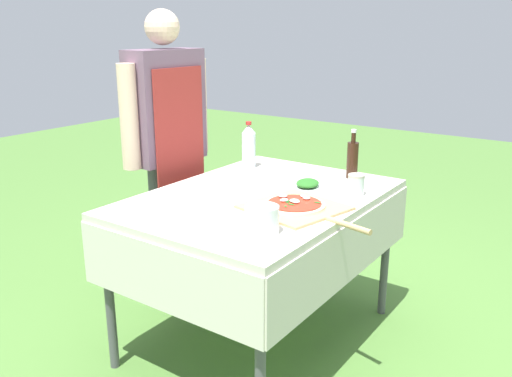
{
  "coord_description": "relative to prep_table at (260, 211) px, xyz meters",
  "views": [
    {
      "loc": [
        -2.02,
        -1.39,
        1.54
      ],
      "look_at": [
        -0.03,
        0.0,
        0.81
      ],
      "focal_mm": 38.0,
      "sensor_mm": 36.0,
      "label": 1
    }
  ],
  "objects": [
    {
      "name": "person_cook",
      "position": [
        0.12,
        0.71,
        0.27
      ],
      "size": [
        0.61,
        0.22,
        1.62
      ],
      "rotation": [
        0.0,
        0.0,
        3.09
      ],
      "color": "#4C4C51",
      "rests_on": "ground"
    },
    {
      "name": "herb_container",
      "position": [
        0.24,
        -0.12,
        0.1
      ],
      "size": [
        0.2,
        0.18,
        0.04
      ],
      "rotation": [
        0.0,
        0.0,
        0.32
      ],
      "color": "silver",
      "rests_on": "prep_table"
    },
    {
      "name": "water_bottle",
      "position": [
        0.4,
        0.35,
        0.2
      ],
      "size": [
        0.08,
        0.08,
        0.26
      ],
      "color": "silver",
      "rests_on": "prep_table"
    },
    {
      "name": "oil_bottle",
      "position": [
        0.53,
        -0.22,
        0.18
      ],
      "size": [
        0.06,
        0.06,
        0.26
      ],
      "color": "black",
      "rests_on": "prep_table"
    },
    {
      "name": "pizza_on_peel",
      "position": [
        -0.08,
        -0.25,
        0.09
      ],
      "size": [
        0.45,
        0.63,
        0.05
      ],
      "rotation": [
        0.0,
        0.0,
        -0.22
      ],
      "color": "tan",
      "rests_on": "prep_table"
    },
    {
      "name": "mixing_tub",
      "position": [
        -0.4,
        -0.28,
        0.13
      ],
      "size": [
        0.13,
        0.13,
        0.11
      ],
      "primitive_type": "cylinder",
      "color": "silver",
      "rests_on": "prep_table"
    },
    {
      "name": "ground_plane",
      "position": [
        0.0,
        0.0,
        -0.69
      ],
      "size": [
        12.0,
        12.0,
        0.0
      ],
      "primitive_type": "plane",
      "color": "#517F38"
    },
    {
      "name": "prep_table",
      "position": [
        0.0,
        0.0,
        0.0
      ],
      "size": [
        1.33,
        0.97,
        0.77
      ],
      "color": "beige",
      "rests_on": "ground"
    },
    {
      "name": "sauce_jar",
      "position": [
        0.26,
        -0.37,
        0.12
      ],
      "size": [
        0.08,
        0.08,
        0.1
      ],
      "color": "silver",
      "rests_on": "prep_table"
    }
  ]
}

